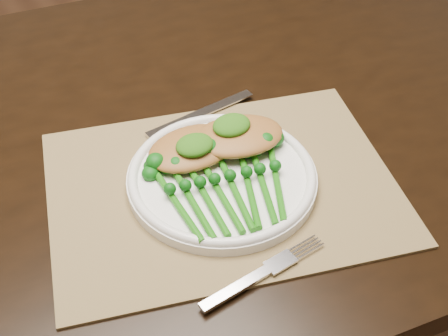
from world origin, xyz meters
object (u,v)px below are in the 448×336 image
placemat (222,187)px  broccolini_bundle (228,193)px  dining_table (155,281)px  dinner_plate (222,177)px  chicken_fillet_left (192,148)px

placemat → broccolini_bundle: size_ratio=2.25×
dining_table → placemat: placemat is taller
dining_table → placemat: 0.41m
dinner_plate → dining_table: bearing=109.5°
dinner_plate → chicken_fillet_left: size_ratio=1.99×
dinner_plate → placemat: bearing=-117.2°
placemat → chicken_fillet_left: (-0.01, 0.06, 0.03)m
placemat → broccolini_bundle: bearing=-91.7°
dining_table → dinner_plate: (0.06, -0.16, 0.39)m
dining_table → broccolini_bundle: bearing=-69.6°
dining_table → chicken_fillet_left: chicken_fillet_left is taller
placemat → broccolini_bundle: (-0.01, -0.03, 0.02)m
placemat → broccolini_bundle: broccolini_bundle is taller
dining_table → placemat: size_ratio=3.58×
chicken_fillet_left → broccolini_bundle: 0.10m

